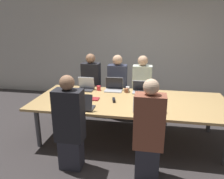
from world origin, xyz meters
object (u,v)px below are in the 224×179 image
(person_far_left, at_px, (91,86))
(bottle_far_left, at_px, (69,87))
(stapler, at_px, (114,100))
(bottle_far_center, at_px, (156,91))
(laptop_far_midleft, at_px, (114,87))
(person_far_midleft, at_px, (117,88))
(cup_far_center, at_px, (126,90))
(person_far_center, at_px, (142,89))
(laptop_near_midright, at_px, (145,107))
(person_near_midright, at_px, (149,132))
(cup_far_midleft, at_px, (128,89))
(laptop_near_left, at_px, (83,105))
(cup_far_left, at_px, (99,88))
(cup_near_midright, at_px, (164,110))
(person_near_left, at_px, (70,125))
(laptop_far_center, at_px, (141,89))
(laptop_far_left, at_px, (86,86))

(person_far_left, distance_m, bottle_far_left, 0.76)
(stapler, bearing_deg, bottle_far_center, 17.93)
(laptop_far_midleft, distance_m, person_far_midleft, 0.39)
(cup_far_center, xyz_separation_m, laptop_far_midleft, (-0.26, 0.09, 0.03))
(cup_far_center, relative_size, bottle_far_center, 0.36)
(bottle_far_center, xyz_separation_m, bottle_far_left, (-1.68, -0.04, 0.00))
(person_far_left, bearing_deg, stapler, -57.30)
(bottle_far_center, xyz_separation_m, laptop_far_midleft, (-0.83, 0.19, -0.02))
(laptop_far_midleft, bearing_deg, person_far_center, 34.96)
(laptop_near_midright, height_order, person_near_midright, person_near_midright)
(laptop_far_midleft, distance_m, cup_far_midleft, 0.28)
(laptop_near_midright, bearing_deg, person_far_midleft, -64.77)
(laptop_near_left, relative_size, stapler, 2.11)
(laptop_far_midleft, xyz_separation_m, cup_far_midleft, (0.28, -0.03, -0.03))
(laptop_near_left, relative_size, person_far_left, 0.23)
(cup_far_left, bearing_deg, person_near_midright, -54.96)
(laptop_far_midleft, bearing_deg, cup_near_midright, -46.64)
(laptop_near_left, bearing_deg, person_far_midleft, -102.59)
(cup_near_midright, relative_size, laptop_near_left, 0.25)
(cup_far_center, height_order, laptop_near_midright, laptop_near_midright)
(person_far_center, bearing_deg, person_near_left, -115.98)
(bottle_far_center, height_order, person_far_midleft, person_far_midleft)
(person_far_left, bearing_deg, person_near_midright, -56.25)
(laptop_far_center, bearing_deg, laptop_near_midright, -83.72)
(laptop_far_center, bearing_deg, laptop_near_left, -129.32)
(laptop_far_left, height_order, cup_far_left, laptop_far_left)
(laptop_far_center, distance_m, person_far_left, 1.26)
(person_far_left, height_order, person_far_midleft, person_far_midleft)
(cup_far_midleft, bearing_deg, person_far_left, 150.60)
(laptop_near_left, relative_size, person_far_midleft, 0.23)
(bottle_far_center, height_order, bottle_far_left, bottle_far_left)
(cup_far_midleft, bearing_deg, cup_far_left, -177.59)
(cup_far_center, relative_size, laptop_far_midleft, 0.23)
(person_near_left, distance_m, laptop_far_midleft, 1.56)
(laptop_far_left, height_order, cup_far_midleft, laptop_far_left)
(laptop_far_center, xyz_separation_m, stapler, (-0.44, -0.60, -0.04))
(person_near_midright, bearing_deg, person_near_left, -0.23)
(bottle_far_left, distance_m, laptop_far_midleft, 0.88)
(laptop_near_left, bearing_deg, person_near_midright, 157.42)
(person_far_midleft, distance_m, stapler, 1.01)
(laptop_near_left, height_order, person_far_midleft, person_far_midleft)
(laptop_far_center, distance_m, cup_far_left, 0.85)
(person_far_left, bearing_deg, cup_near_midright, -43.54)
(laptop_far_center, bearing_deg, cup_near_midright, -67.97)
(person_far_center, relative_size, laptop_far_left, 4.31)
(bottle_far_left, height_order, stapler, bottle_far_left)
(laptop_far_left, distance_m, cup_far_left, 0.27)
(laptop_near_midright, height_order, stapler, laptop_near_midright)
(laptop_near_midright, relative_size, laptop_far_left, 1.10)
(cup_far_center, xyz_separation_m, bottle_far_center, (0.56, -0.10, 0.06))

